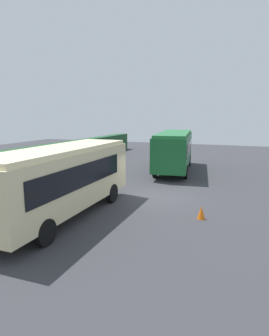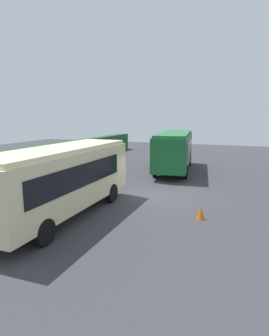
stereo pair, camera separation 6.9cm
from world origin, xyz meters
name	(u,v)px [view 1 (the left image)]	position (x,y,z in m)	size (l,w,h in m)	color
ground_plane	(154,196)	(0.00, 0.00, 0.00)	(64.00, 64.00, 0.00)	#38383D
bus_cream	(62,177)	(-4.79, 2.87, 1.86)	(9.35, 2.72, 3.23)	beige
bus_green	(174,149)	(8.08, 0.79, 1.87)	(9.60, 3.80, 3.25)	#19602D
hedge_row	(1,166)	(0.00, 11.49, 1.05)	(44.00, 1.22, 2.09)	#214B2D
traffic_cone	(201,212)	(-2.81, -3.16, 0.30)	(0.36, 0.36, 0.60)	orange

